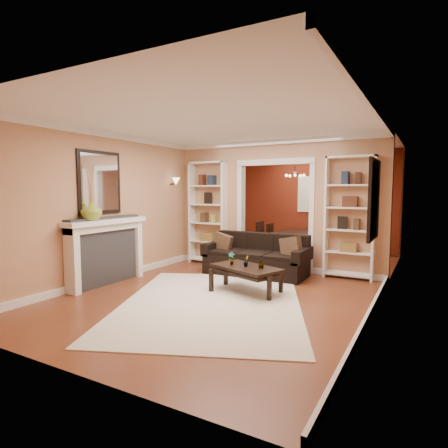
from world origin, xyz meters
The scene contains 30 objects.
floor centered at (0.00, 0.00, 0.00)m, with size 8.00×8.00×0.00m, color brown.
ceiling centered at (0.00, 0.00, 2.70)m, with size 8.00×8.00×0.00m, color white.
wall_back centered at (0.00, 4.00, 1.35)m, with size 8.00×8.00×0.00m, color tan.
wall_front centered at (0.00, -4.00, 1.35)m, with size 8.00×8.00×0.00m, color tan.
wall_left centered at (-2.25, 0.00, 1.35)m, with size 8.00×8.00×0.00m, color tan.
wall_right centered at (2.25, 0.00, 1.35)m, with size 8.00×8.00×0.00m, color tan.
partition_wall centered at (0.00, 1.20, 1.35)m, with size 4.50×0.15×2.70m, color tan.
red_back_panel centered at (0.00, 3.97, 1.32)m, with size 4.44×0.04×2.64m, color maroon.
dining_window centered at (0.00, 3.93, 1.55)m, with size 0.78×0.03×0.98m, color #8CA5CC.
area_rug centered at (0.08, -1.55, 0.01)m, with size 2.58×3.61×0.01m, color silver.
sofa centered at (-0.10, 0.45, 0.40)m, with size 2.05×0.89×0.80m, color black.
pillow_left centered at (-0.83, 0.43, 0.58)m, with size 0.38×0.11×0.38m, color brown.
pillow_right centered at (0.62, 0.43, 0.61)m, with size 0.43×0.12×0.43m, color brown.
coffee_table centered at (0.28, -0.79, 0.22)m, with size 1.14×0.62×0.43m, color black.
plant_left centered at (0.01, -0.79, 0.54)m, with size 0.11×0.08×0.21m, color #336626.
plant_center centered at (0.28, -0.79, 0.52)m, with size 0.10×0.08×0.18m, color #336626.
plant_right centered at (0.55, -0.79, 0.52)m, with size 0.10×0.10×0.17m, color #336626.
bookshelf_left centered at (-1.55, 1.03, 1.15)m, with size 0.90×0.30×2.30m, color white.
bookshelf_right centered at (1.55, 1.03, 1.15)m, with size 0.90×0.30×2.30m, color white.
fireplace centered at (-2.09, -1.50, 0.58)m, with size 0.32×1.70×1.16m, color white.
vase centered at (-2.09, -1.83, 1.34)m, with size 0.35×0.35×0.36m, color olive.
mirror centered at (-2.23, -1.50, 1.80)m, with size 0.03×0.95×1.10m, color silver.
wall_sconce centered at (-2.15, 0.55, 1.83)m, with size 0.18×0.18×0.22m, color #FFE0A5.
framed_art centered at (2.21, -1.00, 1.55)m, with size 0.04×0.85×1.05m, color black.
dining_table centered at (-0.10, 2.77, 0.31)m, with size 0.97×1.74×0.61m, color black.
dining_chair_nw centered at (-0.65, 2.47, 0.45)m, with size 0.45×0.45×0.90m, color black.
dining_chair_ne centered at (0.45, 2.47, 0.42)m, with size 0.41×0.41×0.84m, color black.
dining_chair_sw centered at (-0.65, 3.07, 0.40)m, with size 0.40×0.40×0.80m, color black.
dining_chair_se centered at (0.45, 3.07, 0.39)m, with size 0.39×0.39×0.78m, color black.
chandelier centered at (0.00, 2.70, 2.02)m, with size 0.50×0.50×0.30m, color #322017.
Camera 1 is at (2.87, -6.20, 1.68)m, focal length 30.00 mm.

